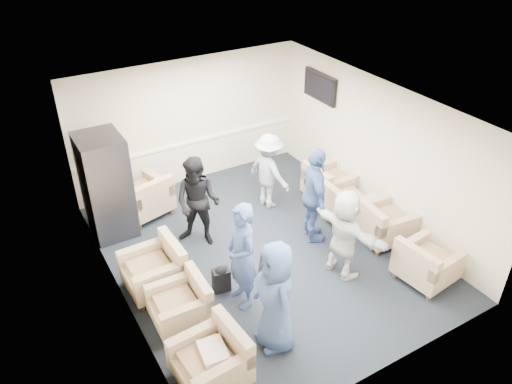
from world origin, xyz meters
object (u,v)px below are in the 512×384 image
armchair_right_near (425,265)px  armchair_right_midnear (381,224)px  person_mid_left (242,256)px  person_front_right (345,234)px  person_front_left (275,297)px  armchair_right_midfar (343,204)px  armchair_left_near (214,361)px  armchair_left_mid (183,305)px  person_back_left (198,202)px  armchair_left_far (157,270)px  armchair_right_far (327,185)px  vending_machine (106,186)px  person_back_right (269,171)px  armchair_corner (145,199)px  person_mid_right (314,196)px

armchair_right_near → armchair_right_midnear: (0.15, 1.20, 0.02)m
person_mid_left → person_front_right: size_ratio=1.11×
armchair_right_near → person_front_left: (-2.80, 0.14, 0.53)m
armchair_right_midnear → armchair_right_midfar: armchair_right_midnear is taller
armchair_left_near → armchair_right_near: armchair_left_near is taller
armchair_left_mid → person_back_left: person_back_left is taller
armchair_left_near → armchair_right_midnear: bearing=102.9°
person_front_left → person_back_left: bearing=-174.8°
armchair_left_far → armchair_right_far: armchair_left_far is taller
armchair_right_far → vending_machine: 4.33m
armchair_left_mid → vending_machine: size_ratio=0.42×
person_back_left → armchair_right_far: bearing=44.5°
armchair_right_far → person_back_right: (-1.15, 0.43, 0.44)m
armchair_corner → person_front_right: 4.01m
vending_machine → person_front_right: (2.95, -3.12, -0.17)m
armchair_left_far → person_back_left: bearing=123.1°
armchair_left_near → person_front_right: (2.78, 0.85, 0.46)m
armchair_right_midfar → person_back_right: size_ratio=0.58×
armchair_left_far → vending_machine: bearing=-176.6°
armchair_left_far → armchair_right_midnear: size_ratio=0.94×
armchair_left_near → person_back_left: (1.09, 2.81, 0.51)m
armchair_left_far → armchair_right_near: armchair_left_far is taller
armchair_right_midfar → person_back_right: (-0.97, 1.15, 0.43)m
armchair_left_far → person_back_right: person_back_right is taller
armchair_right_midfar → person_front_right: size_ratio=0.57×
armchair_right_midnear → vending_machine: vending_machine is taller
armchair_right_midfar → person_front_left: bearing=127.9°
armchair_left_mid → person_mid_left: bearing=87.5°
person_back_left → person_back_right: 1.77m
armchair_left_near → person_mid_right: person_mid_right is taller
armchair_left_far → armchair_corner: size_ratio=0.81×
armchair_right_far → person_front_right: size_ratio=0.56×
armchair_left_near → armchair_right_far: 4.85m
armchair_left_near → person_back_right: 4.30m
armchair_left_mid → armchair_right_near: bearing=74.4°
armchair_left_near → armchair_right_near: (3.80, -0.01, -0.01)m
person_mid_left → vending_machine: bearing=-156.6°
armchair_right_far → armchair_corner: armchair_corner is taller
person_mid_left → person_mid_right: bearing=113.4°
armchair_corner → person_front_left: person_front_left is taller
person_back_left → person_front_right: (1.69, -1.95, -0.06)m
armchair_right_midnear → person_back_right: bearing=34.8°
person_back_left → person_back_right: person_back_left is taller
armchair_left_mid → armchair_right_far: (3.90, 1.64, 0.03)m
armchair_right_midnear → person_mid_left: bearing=97.6°
armchair_right_far → vending_machine: size_ratio=0.46×
armchair_left_mid → person_mid_left: person_mid_left is taller
armchair_right_midfar → person_back_right: bearing=42.8°
armchair_left_near → armchair_right_midnear: armchair_right_midnear is taller
person_front_left → person_back_left: person_front_left is taller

